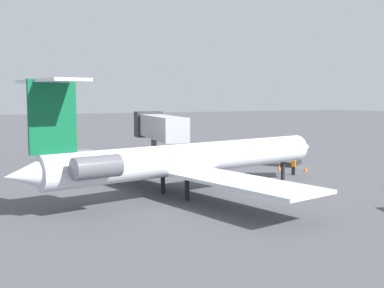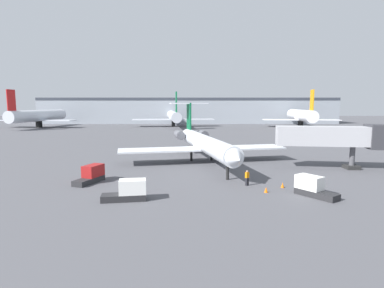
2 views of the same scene
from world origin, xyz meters
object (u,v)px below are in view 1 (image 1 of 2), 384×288
object	(u,v)px
jet_bridge	(158,127)
traffic_cone_near	(279,167)
ground_crew_marshaller	(293,167)
traffic_cone_mid	(306,169)
regional_jet	(184,158)
baggage_tug_spare	(290,158)

from	to	relation	value
jet_bridge	traffic_cone_near	world-z (taller)	jet_bridge
jet_bridge	ground_crew_marshaller	distance (m)	16.87
ground_crew_marshaller	traffic_cone_mid	distance (m)	3.13
ground_crew_marshaller	traffic_cone_mid	bearing A→B (deg)	-62.78
ground_crew_marshaller	traffic_cone_near	xyz separation A→B (m)	(3.58, -0.90, -0.58)
regional_jet	traffic_cone_mid	size ratio (longest dim) A/B	53.48
jet_bridge	traffic_cone_mid	world-z (taller)	jet_bridge
traffic_cone_near	ground_crew_marshaller	bearing A→B (deg)	165.94
ground_crew_marshaller	baggage_tug_spare	xyz separation A→B (m)	(5.55, -3.87, -0.02)
regional_jet	baggage_tug_spare	xyz separation A→B (m)	(9.81, -18.11, -2.16)
jet_bridge	ground_crew_marshaller	xyz separation A→B (m)	(-13.78, -9.08, -3.48)
ground_crew_marshaller	traffic_cone_near	bearing A→B (deg)	-14.06
regional_jet	traffic_cone_near	size ratio (longest dim) A/B	53.48
traffic_cone_near	regional_jet	bearing A→B (deg)	117.39
jet_bridge	baggage_tug_spare	size ratio (longest dim) A/B	3.56
baggage_tug_spare	traffic_cone_mid	bearing A→B (deg)	164.71
traffic_cone_near	traffic_cone_mid	bearing A→B (deg)	-139.61
regional_jet	traffic_cone_mid	xyz separation A→B (m)	(5.67, -16.97, -2.73)
baggage_tug_spare	traffic_cone_near	world-z (taller)	baggage_tug_spare
ground_crew_marshaller	baggage_tug_spare	size ratio (longest dim) A/B	0.42
ground_crew_marshaller	jet_bridge	bearing A→B (deg)	33.39
regional_jet	jet_bridge	size ratio (longest dim) A/B	2.04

